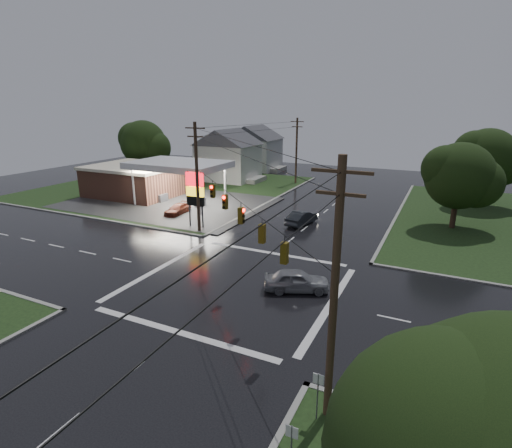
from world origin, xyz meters
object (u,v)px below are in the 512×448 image
at_px(utility_pole_nw, 197,176).
at_px(utility_pole_se, 334,293).
at_px(tree_nw_behind, 144,143).
at_px(car_north, 302,218).
at_px(pylon_sign, 195,190).
at_px(house_far, 254,147).
at_px(tree_ne_far, 488,158).
at_px(car_crossing, 297,280).
at_px(tree_ne_near, 461,176).
at_px(utility_pole_n, 296,150).
at_px(gas_station, 142,178).
at_px(house_near, 229,154).
at_px(car_pump, 178,209).

bearing_deg(utility_pole_nw, utility_pole_se, -45.00).
distance_m(tree_nw_behind, car_north, 36.14).
xyz_separation_m(pylon_sign, house_far, (-11.45, 37.50, 0.39)).
bearing_deg(house_far, tree_ne_far, -19.71).
distance_m(utility_pole_se, tree_ne_far, 44.16).
distance_m(tree_nw_behind, car_crossing, 48.18).
height_order(utility_pole_se, house_far, utility_pole_se).
height_order(utility_pole_nw, tree_ne_near, utility_pole_nw).
bearing_deg(tree_ne_near, utility_pole_n, 145.90).
xyz_separation_m(tree_nw_behind, car_crossing, (38.11, -28.98, -5.40)).
relative_size(house_far, car_north, 2.36).
xyz_separation_m(gas_station, house_far, (3.73, 28.30, 1.86)).
xyz_separation_m(gas_station, car_north, (24.88, -3.30, -1.77)).
distance_m(utility_pole_nw, tree_ne_far, 36.20).
xyz_separation_m(utility_pole_n, house_far, (-12.45, 10.00, -1.06)).
distance_m(pylon_sign, house_near, 27.56).
distance_m(house_far, car_pump, 34.81).
xyz_separation_m(tree_ne_near, car_crossing, (-9.87, -20.98, -4.78)).
relative_size(tree_nw_behind, car_pump, 2.42).
bearing_deg(car_north, utility_pole_n, -58.41).
height_order(tree_ne_near, car_crossing, tree_ne_near).
height_order(utility_pole_nw, car_crossing, utility_pole_nw).
height_order(tree_ne_near, car_pump, tree_ne_near).
height_order(utility_pole_se, car_north, utility_pole_se).
relative_size(gas_station, car_pump, 6.34).
bearing_deg(car_north, car_crossing, 117.90).
height_order(tree_ne_far, car_crossing, tree_ne_far).
height_order(gas_station, tree_ne_near, tree_ne_near).
bearing_deg(utility_pole_se, utility_pole_n, 111.80).
relative_size(utility_pole_se, car_pump, 2.66).
bearing_deg(utility_pole_nw, house_far, 107.92).
bearing_deg(pylon_sign, house_near, 112.28).
distance_m(house_near, tree_nw_behind, 14.33).
distance_m(utility_pole_se, car_crossing, 12.74).
height_order(pylon_sign, house_near, house_near).
height_order(utility_pole_se, car_crossing, utility_pole_se).
bearing_deg(tree_nw_behind, pylon_sign, -39.87).
xyz_separation_m(gas_station, car_pump, (10.15, -5.70, -1.95)).
xyz_separation_m(utility_pole_n, car_pump, (-6.03, -24.00, -4.87)).
relative_size(tree_ne_far, car_pump, 2.37).
xyz_separation_m(utility_pole_se, tree_nw_behind, (-43.34, 39.49, 0.46)).
distance_m(utility_pole_n, tree_ne_far, 26.96).
xyz_separation_m(house_near, car_crossing, (25.22, -34.98, -3.63)).
distance_m(utility_pole_nw, tree_nw_behind, 31.82).
relative_size(house_far, car_pump, 2.68).
height_order(gas_station, utility_pole_nw, utility_pole_nw).
distance_m(tree_ne_far, car_crossing, 35.81).
bearing_deg(pylon_sign, utility_pole_nw, -45.00).
height_order(utility_pole_se, car_pump, utility_pole_se).
distance_m(pylon_sign, car_crossing, 17.85).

